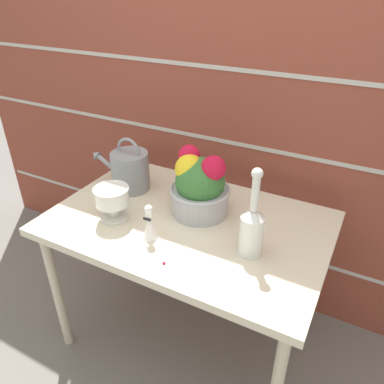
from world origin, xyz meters
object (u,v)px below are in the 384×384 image
object	(u,v)px
watering_can	(130,170)
flower_planter	(199,186)
crystal_pedestal_bowl	(112,199)
figurine_vase	(150,225)
glass_decanter	(252,228)

from	to	relation	value
watering_can	flower_planter	bearing A→B (deg)	-4.74
crystal_pedestal_bowl	figurine_vase	world-z (taller)	figurine_vase
glass_decanter	flower_planter	bearing A→B (deg)	151.22
watering_can	glass_decanter	xyz separation A→B (m)	(0.69, -0.20, 0.02)
watering_can	glass_decanter	world-z (taller)	glass_decanter
watering_can	figurine_vase	xyz separation A→B (m)	(0.31, -0.30, -0.03)
watering_can	crystal_pedestal_bowl	distance (m)	0.27
crystal_pedestal_bowl	watering_can	bearing A→B (deg)	110.17
watering_can	crystal_pedestal_bowl	bearing A→B (deg)	-69.83
flower_planter	glass_decanter	xyz separation A→B (m)	(0.30, -0.16, -0.02)
figurine_vase	flower_planter	bearing A→B (deg)	72.79
figurine_vase	watering_can	bearing A→B (deg)	136.08
watering_can	crystal_pedestal_bowl	xyz separation A→B (m)	(0.09, -0.25, -0.00)
watering_can	glass_decanter	size ratio (longest dim) A/B	0.91
watering_can	figurine_vase	distance (m)	0.43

